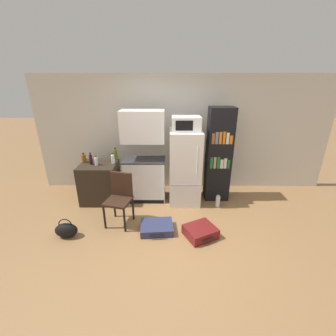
{
  "coord_description": "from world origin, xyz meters",
  "views": [
    {
      "loc": [
        -0.1,
        -2.88,
        2.37
      ],
      "look_at": [
        -0.13,
        0.85,
        0.89
      ],
      "focal_mm": 24.0,
      "sensor_mm": 36.0,
      "label": 1
    }
  ],
  "objects_px": {
    "bookshelf": "(219,155)",
    "suitcase_large_flat": "(157,227)",
    "refrigerator": "(185,167)",
    "bottle_wine_dark": "(91,159)",
    "bottle_olive_oil": "(116,155)",
    "bottle_amber_beer": "(84,158)",
    "bottle_milk_white": "(113,159)",
    "bottle_clear_short": "(96,161)",
    "suitcase_small_flat": "(200,232)",
    "chair": "(120,194)",
    "kitchen_hutch": "(144,161)",
    "handbag": "(66,230)",
    "side_table": "(100,182)",
    "water_bottle_front": "(218,201)",
    "microwave": "(186,124)"
  },
  "relations": [
    {
      "from": "refrigerator",
      "to": "bottle_olive_oil",
      "type": "distance_m",
      "value": 1.46
    },
    {
      "from": "microwave",
      "to": "bottle_olive_oil",
      "type": "distance_m",
      "value": 1.61
    },
    {
      "from": "bottle_amber_beer",
      "to": "water_bottle_front",
      "type": "height_order",
      "value": "bottle_amber_beer"
    },
    {
      "from": "kitchen_hutch",
      "to": "bottle_olive_oil",
      "type": "distance_m",
      "value": 0.63
    },
    {
      "from": "bottle_milk_white",
      "to": "suitcase_large_flat",
      "type": "height_order",
      "value": "bottle_milk_white"
    },
    {
      "from": "chair",
      "to": "handbag",
      "type": "distance_m",
      "value": 1.0
    },
    {
      "from": "bottle_wine_dark",
      "to": "bottle_clear_short",
      "type": "bearing_deg",
      "value": -20.98
    },
    {
      "from": "water_bottle_front",
      "to": "microwave",
      "type": "bearing_deg",
      "value": 158.63
    },
    {
      "from": "bottle_milk_white",
      "to": "handbag",
      "type": "relative_size",
      "value": 0.59
    },
    {
      "from": "refrigerator",
      "to": "bottle_olive_oil",
      "type": "xyz_separation_m",
      "value": [
        -1.42,
        0.26,
        0.17
      ]
    },
    {
      "from": "bottle_amber_beer",
      "to": "bottle_milk_white",
      "type": "bearing_deg",
      "value": -4.66
    },
    {
      "from": "refrigerator",
      "to": "bottle_olive_oil",
      "type": "height_order",
      "value": "refrigerator"
    },
    {
      "from": "side_table",
      "to": "bottle_wine_dark",
      "type": "relative_size",
      "value": 3.31
    },
    {
      "from": "suitcase_large_flat",
      "to": "handbag",
      "type": "bearing_deg",
      "value": -178.26
    },
    {
      "from": "kitchen_hutch",
      "to": "refrigerator",
      "type": "bearing_deg",
      "value": -6.13
    },
    {
      "from": "microwave",
      "to": "bookshelf",
      "type": "xyz_separation_m",
      "value": [
        0.68,
        0.14,
        -0.66
      ]
    },
    {
      "from": "bottle_amber_beer",
      "to": "suitcase_small_flat",
      "type": "relative_size",
      "value": 0.33
    },
    {
      "from": "bookshelf",
      "to": "suitcase_large_flat",
      "type": "bearing_deg",
      "value": -135.67
    },
    {
      "from": "bottle_milk_white",
      "to": "bottle_clear_short",
      "type": "xyz_separation_m",
      "value": [
        -0.3,
        -0.12,
        -0.01
      ]
    },
    {
      "from": "chair",
      "to": "bottle_amber_beer",
      "type": "bearing_deg",
      "value": 149.17
    },
    {
      "from": "side_table",
      "to": "water_bottle_front",
      "type": "xyz_separation_m",
      "value": [
        2.39,
        -0.26,
        -0.28
      ]
    },
    {
      "from": "water_bottle_front",
      "to": "suitcase_small_flat",
      "type": "bearing_deg",
      "value": -116.88
    },
    {
      "from": "side_table",
      "to": "bottle_olive_oil",
      "type": "height_order",
      "value": "bottle_olive_oil"
    },
    {
      "from": "bookshelf",
      "to": "chair",
      "type": "distance_m",
      "value": 2.08
    },
    {
      "from": "bottle_olive_oil",
      "to": "bottle_wine_dark",
      "type": "height_order",
      "value": "bottle_olive_oil"
    },
    {
      "from": "side_table",
      "to": "kitchen_hutch",
      "type": "height_order",
      "value": "kitchen_hutch"
    },
    {
      "from": "bottle_clear_short",
      "to": "bottle_wine_dark",
      "type": "xyz_separation_m",
      "value": [
        -0.12,
        0.04,
        0.02
      ]
    },
    {
      "from": "bottle_milk_white",
      "to": "suitcase_small_flat",
      "type": "distance_m",
      "value": 2.2
    },
    {
      "from": "bottle_amber_beer",
      "to": "suitcase_small_flat",
      "type": "height_order",
      "value": "bottle_amber_beer"
    },
    {
      "from": "bottle_milk_white",
      "to": "suitcase_large_flat",
      "type": "relative_size",
      "value": 0.38
    },
    {
      "from": "side_table",
      "to": "bottle_milk_white",
      "type": "distance_m",
      "value": 0.58
    },
    {
      "from": "refrigerator",
      "to": "bottle_wine_dark",
      "type": "height_order",
      "value": "refrigerator"
    },
    {
      "from": "bottle_clear_short",
      "to": "chair",
      "type": "bearing_deg",
      "value": -50.45
    },
    {
      "from": "microwave",
      "to": "suitcase_large_flat",
      "type": "xyz_separation_m",
      "value": [
        -0.52,
        -1.03,
        -1.55
      ]
    },
    {
      "from": "refrigerator",
      "to": "bottle_clear_short",
      "type": "xyz_separation_m",
      "value": [
        -1.74,
        -0.05,
        0.14
      ]
    },
    {
      "from": "microwave",
      "to": "suitcase_small_flat",
      "type": "bearing_deg",
      "value": -80.46
    },
    {
      "from": "microwave",
      "to": "handbag",
      "type": "distance_m",
      "value": 2.73
    },
    {
      "from": "side_table",
      "to": "handbag",
      "type": "relative_size",
      "value": 2.22
    },
    {
      "from": "microwave",
      "to": "bottle_olive_oil",
      "type": "xyz_separation_m",
      "value": [
        -1.42,
        0.26,
        -0.7
      ]
    },
    {
      "from": "suitcase_large_flat",
      "to": "bottle_clear_short",
      "type": "bearing_deg",
      "value": 136.28
    },
    {
      "from": "chair",
      "to": "bottle_milk_white",
      "type": "bearing_deg",
      "value": 122.73
    },
    {
      "from": "chair",
      "to": "handbag",
      "type": "xyz_separation_m",
      "value": [
        -0.8,
        -0.44,
        -0.41
      ]
    },
    {
      "from": "refrigerator",
      "to": "bottle_milk_white",
      "type": "height_order",
      "value": "refrigerator"
    },
    {
      "from": "handbag",
      "to": "suitcase_large_flat",
      "type": "bearing_deg",
      "value": 6.56
    },
    {
      "from": "bottle_clear_short",
      "to": "water_bottle_front",
      "type": "relative_size",
      "value": 0.66
    },
    {
      "from": "kitchen_hutch",
      "to": "bookshelf",
      "type": "bearing_deg",
      "value": 1.95
    },
    {
      "from": "side_table",
      "to": "suitcase_large_flat",
      "type": "bearing_deg",
      "value": -40.43
    },
    {
      "from": "bottle_olive_oil",
      "to": "water_bottle_front",
      "type": "distance_m",
      "value": 2.28
    },
    {
      "from": "bottle_clear_short",
      "to": "suitcase_small_flat",
      "type": "xyz_separation_m",
      "value": [
        1.93,
        -1.12,
        -0.8
      ]
    },
    {
      "from": "microwave",
      "to": "bottle_wine_dark",
      "type": "relative_size",
      "value": 2.19
    }
  ]
}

